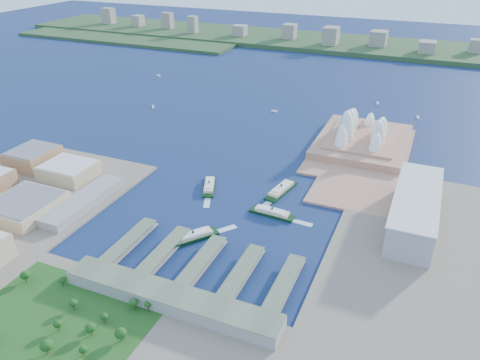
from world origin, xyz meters
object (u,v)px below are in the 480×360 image
at_px(ferry_b, 281,188).
at_px(ferry_c, 193,235).
at_px(toaster_building, 415,210).
at_px(ferry_d, 272,211).
at_px(ferry_a, 209,185).
at_px(opera_house, 365,126).

height_order(ferry_b, ferry_c, ferry_b).
distance_m(ferry_b, ferry_c, 143.10).
height_order(toaster_building, ferry_d, toaster_building).
xyz_separation_m(ferry_a, ferry_c, (34.42, -107.29, 0.30)).
distance_m(opera_house, ferry_d, 249.01).
bearing_deg(ferry_a, ferry_b, -5.81).
distance_m(toaster_building, ferry_c, 241.72).
relative_size(ferry_c, ferry_d, 1.05).
relative_size(toaster_building, ferry_b, 2.65).
bearing_deg(ferry_d, ferry_b, 11.32).
relative_size(ferry_a, ferry_c, 0.94).
bearing_deg(ferry_a, opera_house, 31.63).
distance_m(ferry_c, ferry_d, 98.71).
bearing_deg(ferry_c, opera_house, -73.03).
bearing_deg(ferry_a, ferry_c, -94.34).
xyz_separation_m(ferry_c, ferry_d, (60.44, 78.04, -0.27)).
height_order(ferry_a, ferry_b, ferry_b).
distance_m(opera_house, ferry_a, 262.99).
height_order(toaster_building, ferry_c, toaster_building).
height_order(ferry_a, ferry_d, ferry_d).
xyz_separation_m(ferry_b, ferry_c, (-53.08, -132.89, -0.28)).
xyz_separation_m(toaster_building, ferry_d, (-149.84, -40.20, -15.52)).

